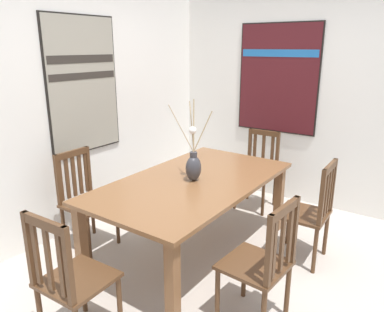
{
  "coord_description": "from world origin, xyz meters",
  "views": [
    {
      "loc": [
        -2.56,
        -1.32,
        1.89
      ],
      "look_at": [
        -0.02,
        0.47,
        0.97
      ],
      "focal_mm": 34.56,
      "sensor_mm": 36.0,
      "label": 1
    }
  ],
  "objects_px": {
    "chair_1": "(262,263)",
    "chair_3": "(258,169)",
    "dining_table": "(193,189)",
    "chair_0": "(84,198)",
    "centerpiece_vase": "(194,164)",
    "chair_2": "(310,211)",
    "painting_on_side_wall": "(278,79)",
    "chair_4": "(70,278)",
    "painting_on_back_wall": "(83,85)"
  },
  "relations": [
    {
      "from": "chair_0",
      "to": "dining_table",
      "type": "bearing_deg",
      "value": -63.44
    },
    {
      "from": "dining_table",
      "to": "centerpiece_vase",
      "type": "xyz_separation_m",
      "value": [
        -0.01,
        -0.01,
        0.24
      ]
    },
    {
      "from": "painting_on_side_wall",
      "to": "chair_4",
      "type": "bearing_deg",
      "value": 179.81
    },
    {
      "from": "chair_3",
      "to": "painting_on_side_wall",
      "type": "height_order",
      "value": "painting_on_side_wall"
    },
    {
      "from": "chair_1",
      "to": "chair_2",
      "type": "bearing_deg",
      "value": -0.1
    },
    {
      "from": "chair_0",
      "to": "painting_on_side_wall",
      "type": "distance_m",
      "value": 2.66
    },
    {
      "from": "chair_1",
      "to": "painting_on_side_wall",
      "type": "relative_size",
      "value": 0.72
    },
    {
      "from": "chair_1",
      "to": "painting_on_back_wall",
      "type": "bearing_deg",
      "value": 79.53
    },
    {
      "from": "chair_0",
      "to": "chair_4",
      "type": "relative_size",
      "value": 0.99
    },
    {
      "from": "dining_table",
      "to": "chair_1",
      "type": "distance_m",
      "value": 1.06
    },
    {
      "from": "chair_3",
      "to": "painting_on_side_wall",
      "type": "relative_size",
      "value": 0.71
    },
    {
      "from": "chair_4",
      "to": "painting_on_back_wall",
      "type": "xyz_separation_m",
      "value": [
        1.28,
        1.32,
        1.03
      ]
    },
    {
      "from": "chair_1",
      "to": "chair_2",
      "type": "xyz_separation_m",
      "value": [
        1.0,
        -0.0,
        0.01
      ]
    },
    {
      "from": "chair_4",
      "to": "painting_on_back_wall",
      "type": "relative_size",
      "value": 0.69
    },
    {
      "from": "chair_4",
      "to": "centerpiece_vase",
      "type": "bearing_deg",
      "value": -0.16
    },
    {
      "from": "chair_2",
      "to": "chair_4",
      "type": "height_order",
      "value": "chair_4"
    },
    {
      "from": "centerpiece_vase",
      "to": "chair_0",
      "type": "xyz_separation_m",
      "value": [
        -0.47,
        0.96,
        -0.39
      ]
    },
    {
      "from": "chair_0",
      "to": "chair_3",
      "type": "distance_m",
      "value": 2.06
    },
    {
      "from": "centerpiece_vase",
      "to": "painting_on_side_wall",
      "type": "relative_size",
      "value": 0.55
    },
    {
      "from": "chair_1",
      "to": "chair_3",
      "type": "xyz_separation_m",
      "value": [
        1.84,
        0.9,
        -0.01
      ]
    },
    {
      "from": "centerpiece_vase",
      "to": "chair_2",
      "type": "bearing_deg",
      "value": -61.08
    },
    {
      "from": "chair_0",
      "to": "centerpiece_vase",
      "type": "bearing_deg",
      "value": -63.9
    },
    {
      "from": "centerpiece_vase",
      "to": "chair_0",
      "type": "bearing_deg",
      "value": 116.1
    },
    {
      "from": "dining_table",
      "to": "chair_2",
      "type": "relative_size",
      "value": 2.09
    },
    {
      "from": "chair_2",
      "to": "chair_3",
      "type": "bearing_deg",
      "value": 47.06
    },
    {
      "from": "painting_on_side_wall",
      "to": "centerpiece_vase",
      "type": "bearing_deg",
      "value": 179.78
    },
    {
      "from": "chair_3",
      "to": "chair_4",
      "type": "bearing_deg",
      "value": 179.74
    },
    {
      "from": "dining_table",
      "to": "centerpiece_vase",
      "type": "relative_size",
      "value": 2.76
    },
    {
      "from": "dining_table",
      "to": "painting_on_side_wall",
      "type": "bearing_deg",
      "value": -0.48
    },
    {
      "from": "chair_2",
      "to": "chair_3",
      "type": "xyz_separation_m",
      "value": [
        0.84,
        0.91,
        -0.01
      ]
    },
    {
      "from": "dining_table",
      "to": "chair_4",
      "type": "height_order",
      "value": "chair_4"
    },
    {
      "from": "chair_1",
      "to": "painting_on_back_wall",
      "type": "height_order",
      "value": "painting_on_back_wall"
    },
    {
      "from": "chair_2",
      "to": "painting_on_side_wall",
      "type": "height_order",
      "value": "painting_on_side_wall"
    },
    {
      "from": "centerpiece_vase",
      "to": "chair_4",
      "type": "bearing_deg",
      "value": 179.84
    },
    {
      "from": "chair_1",
      "to": "chair_3",
      "type": "relative_size",
      "value": 1.02
    },
    {
      "from": "chair_3",
      "to": "chair_2",
      "type": "bearing_deg",
      "value": -132.94
    },
    {
      "from": "chair_4",
      "to": "dining_table",
      "type": "bearing_deg",
      "value": 0.18
    },
    {
      "from": "chair_0",
      "to": "chair_1",
      "type": "relative_size",
      "value": 1.0
    },
    {
      "from": "chair_4",
      "to": "chair_2",
      "type": "bearing_deg",
      "value": -26.23
    },
    {
      "from": "centerpiece_vase",
      "to": "chair_1",
      "type": "distance_m",
      "value": 1.11
    },
    {
      "from": "painting_on_back_wall",
      "to": "painting_on_side_wall",
      "type": "bearing_deg",
      "value": -35.43
    },
    {
      "from": "dining_table",
      "to": "chair_2",
      "type": "xyz_separation_m",
      "value": [
        0.5,
        -0.92,
        -0.16
      ]
    },
    {
      "from": "chair_2",
      "to": "painting_on_side_wall",
      "type": "relative_size",
      "value": 0.72
    },
    {
      "from": "chair_1",
      "to": "painting_on_back_wall",
      "type": "relative_size",
      "value": 0.69
    },
    {
      "from": "dining_table",
      "to": "chair_1",
      "type": "height_order",
      "value": "chair_1"
    },
    {
      "from": "chair_1",
      "to": "chair_3",
      "type": "distance_m",
      "value": 2.05
    },
    {
      "from": "dining_table",
      "to": "chair_0",
      "type": "height_order",
      "value": "chair_0"
    },
    {
      "from": "chair_0",
      "to": "chair_3",
      "type": "relative_size",
      "value": 1.02
    },
    {
      "from": "painting_on_back_wall",
      "to": "centerpiece_vase",
      "type": "bearing_deg",
      "value": -86.56
    },
    {
      "from": "centerpiece_vase",
      "to": "painting_on_side_wall",
      "type": "height_order",
      "value": "painting_on_side_wall"
    }
  ]
}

